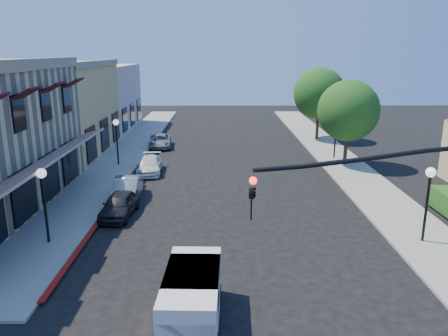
{
  "coord_description": "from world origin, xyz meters",
  "views": [
    {
      "loc": [
        -0.71,
        -10.29,
        8.49
      ],
      "look_at": [
        -0.53,
        11.61,
        2.6
      ],
      "focal_mm": 35.0,
      "sensor_mm": 36.0,
      "label": 1
    }
  ],
  "objects_px": {
    "lamppost_left_near": "(43,187)",
    "parked_car_d": "(160,141)",
    "street_tree_b": "(319,93)",
    "lamppost_right_far": "(336,126)",
    "street_tree_a": "(348,111)",
    "lamppost_right_near": "(429,186)",
    "signal_mast_arm": "(448,209)",
    "parked_car_c": "(150,165)",
    "parked_car_a": "(119,204)",
    "parked_car_b": "(127,189)",
    "lamppost_left_far": "(116,130)",
    "white_van": "(192,296)"
  },
  "relations": [
    {
      "from": "lamppost_left_near",
      "to": "parked_car_d",
      "type": "height_order",
      "value": "lamppost_left_near"
    },
    {
      "from": "street_tree_b",
      "to": "lamppost_right_far",
      "type": "relative_size",
      "value": 1.97
    },
    {
      "from": "parked_car_d",
      "to": "street_tree_a",
      "type": "bearing_deg",
      "value": -29.05
    },
    {
      "from": "lamppost_right_near",
      "to": "signal_mast_arm",
      "type": "bearing_deg",
      "value": -112.12
    },
    {
      "from": "lamppost_left_near",
      "to": "parked_car_c",
      "type": "height_order",
      "value": "lamppost_left_near"
    },
    {
      "from": "lamppost_right_far",
      "to": "parked_car_a",
      "type": "relative_size",
      "value": 0.96
    },
    {
      "from": "street_tree_b",
      "to": "parked_car_a",
      "type": "distance_m",
      "value": 25.59
    },
    {
      "from": "lamppost_right_near",
      "to": "parked_car_a",
      "type": "relative_size",
      "value": 0.96
    },
    {
      "from": "signal_mast_arm",
      "to": "parked_car_a",
      "type": "relative_size",
      "value": 2.16
    },
    {
      "from": "lamppost_left_near",
      "to": "parked_car_c",
      "type": "xyz_separation_m",
      "value": [
        2.72,
        12.0,
        -2.16
      ]
    },
    {
      "from": "lamppost_right_near",
      "to": "parked_car_d",
      "type": "distance_m",
      "value": 25.45
    },
    {
      "from": "lamppost_left_near",
      "to": "parked_car_d",
      "type": "xyz_separation_m",
      "value": [
        2.3,
        20.67,
        -2.16
      ]
    },
    {
      "from": "street_tree_b",
      "to": "parked_car_b",
      "type": "height_order",
      "value": "street_tree_b"
    },
    {
      "from": "parked_car_c",
      "to": "signal_mast_arm",
      "type": "bearing_deg",
      "value": -61.42
    },
    {
      "from": "street_tree_a",
      "to": "lamppost_left_near",
      "type": "distance_m",
      "value": 22.3
    },
    {
      "from": "lamppost_right_near",
      "to": "street_tree_b",
      "type": "bearing_deg",
      "value": 89.28
    },
    {
      "from": "lamppost_left_far",
      "to": "lamppost_right_near",
      "type": "distance_m",
      "value": 22.02
    },
    {
      "from": "white_van",
      "to": "parked_car_a",
      "type": "xyz_separation_m",
      "value": [
        -4.45,
        9.59,
        -0.38
      ]
    },
    {
      "from": "lamppost_right_far",
      "to": "parked_car_b",
      "type": "xyz_separation_m",
      "value": [
        -14.7,
        -9.93,
        -2.08
      ]
    },
    {
      "from": "lamppost_left_far",
      "to": "parked_car_d",
      "type": "relative_size",
      "value": 0.86
    },
    {
      "from": "white_van",
      "to": "parked_car_c",
      "type": "xyz_separation_m",
      "value": [
        -4.17,
        18.04,
        -0.43
      ]
    },
    {
      "from": "lamppost_right_far",
      "to": "parked_car_b",
      "type": "height_order",
      "value": "lamppost_right_far"
    },
    {
      "from": "lamppost_left_far",
      "to": "parked_car_b",
      "type": "xyz_separation_m",
      "value": [
        2.3,
        -7.93,
        -2.08
      ]
    },
    {
      "from": "white_van",
      "to": "parked_car_b",
      "type": "bearing_deg",
      "value": 110.73
    },
    {
      "from": "signal_mast_arm",
      "to": "white_van",
      "type": "relative_size",
      "value": 2.0
    },
    {
      "from": "lamppost_right_far",
      "to": "parked_car_d",
      "type": "xyz_separation_m",
      "value": [
        -14.7,
        4.67,
        -2.16
      ]
    },
    {
      "from": "parked_car_b",
      "to": "white_van",
      "type": "bearing_deg",
      "value": -71.75
    },
    {
      "from": "parked_car_d",
      "to": "lamppost_right_near",
      "type": "bearing_deg",
      "value": -59.66
    },
    {
      "from": "street_tree_a",
      "to": "signal_mast_arm",
      "type": "relative_size",
      "value": 0.81
    },
    {
      "from": "street_tree_b",
      "to": "parked_car_c",
      "type": "bearing_deg",
      "value": -140.55
    },
    {
      "from": "lamppost_right_near",
      "to": "parked_car_d",
      "type": "relative_size",
      "value": 0.86
    },
    {
      "from": "lamppost_right_far",
      "to": "parked_car_c",
      "type": "xyz_separation_m",
      "value": [
        -14.28,
        -4.0,
        -2.16
      ]
    },
    {
      "from": "lamppost_left_far",
      "to": "lamppost_right_far",
      "type": "relative_size",
      "value": 1.0
    },
    {
      "from": "white_van",
      "to": "parked_car_a",
      "type": "distance_m",
      "value": 10.58
    },
    {
      "from": "parked_car_b",
      "to": "parked_car_d",
      "type": "height_order",
      "value": "parked_car_b"
    },
    {
      "from": "parked_car_b",
      "to": "parked_car_c",
      "type": "relative_size",
      "value": 1.0
    },
    {
      "from": "lamppost_left_near",
      "to": "parked_car_b",
      "type": "bearing_deg",
      "value": 69.24
    },
    {
      "from": "parked_car_a",
      "to": "white_van",
      "type": "bearing_deg",
      "value": -60.96
    },
    {
      "from": "parked_car_a",
      "to": "parked_car_c",
      "type": "distance_m",
      "value": 8.46
    },
    {
      "from": "street_tree_a",
      "to": "lamppost_right_far",
      "type": "relative_size",
      "value": 1.82
    },
    {
      "from": "parked_car_a",
      "to": "parked_car_d",
      "type": "relative_size",
      "value": 0.89
    },
    {
      "from": "signal_mast_arm",
      "to": "parked_car_c",
      "type": "bearing_deg",
      "value": 122.17
    },
    {
      "from": "signal_mast_arm",
      "to": "parked_car_c",
      "type": "relative_size",
      "value": 2.0
    },
    {
      "from": "lamppost_left_far",
      "to": "lamppost_right_far",
      "type": "xyz_separation_m",
      "value": [
        17.0,
        2.0,
        0.0
      ]
    },
    {
      "from": "street_tree_b",
      "to": "lamppost_right_near",
      "type": "bearing_deg",
      "value": -90.72
    },
    {
      "from": "lamppost_left_far",
      "to": "parked_car_b",
      "type": "height_order",
      "value": "lamppost_left_far"
    },
    {
      "from": "parked_car_c",
      "to": "parked_car_d",
      "type": "xyz_separation_m",
      "value": [
        -0.42,
        8.67,
        -0.0
      ]
    },
    {
      "from": "signal_mast_arm",
      "to": "lamppost_left_near",
      "type": "relative_size",
      "value": 2.24
    },
    {
      "from": "lamppost_left_far",
      "to": "signal_mast_arm",
      "type": "bearing_deg",
      "value": -55.0
    },
    {
      "from": "parked_car_b",
      "to": "parked_car_c",
      "type": "bearing_deg",
      "value": 83.51
    }
  ]
}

